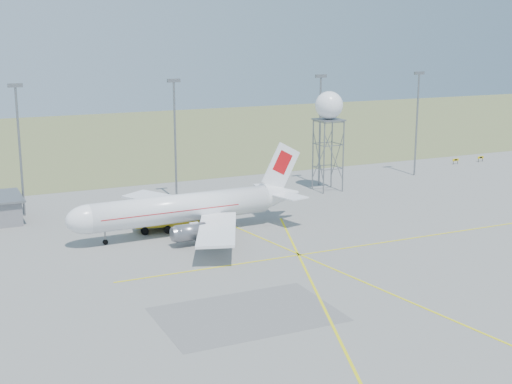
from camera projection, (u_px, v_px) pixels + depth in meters
name	position (u px, v px, depth m)	size (l,w,h in m)	color
ground	(504.00, 335.00, 67.57)	(400.00, 400.00, 0.00)	gray
grass_strip	(122.00, 138.00, 191.12)	(400.00, 120.00, 0.03)	#60703D
mast_a	(19.00, 139.00, 108.62)	(2.20, 0.50, 20.50)	slate
mast_b	(175.00, 130.00, 118.99)	(2.20, 0.50, 20.50)	slate
mast_c	(320.00, 121.00, 130.62)	(2.20, 0.50, 20.50)	slate
mast_d	(417.00, 115.00, 139.75)	(2.20, 0.50, 20.50)	slate
taxi_sign_near	(456.00, 160.00, 153.99)	(1.60, 0.17, 1.20)	black
taxi_sign_far	(481.00, 158.00, 156.90)	(1.60, 0.17, 1.20)	black
airliner_main	(185.00, 208.00, 100.52)	(35.52, 34.52, 12.08)	white
radar_tower	(328.00, 135.00, 126.58)	(4.93, 4.93, 17.86)	slate
fire_truck	(168.00, 219.00, 102.63)	(9.58, 5.10, 3.66)	gold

